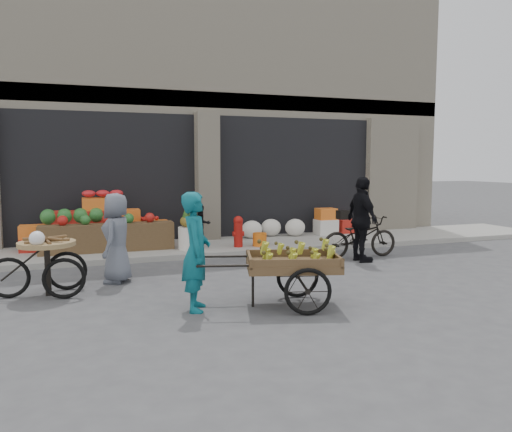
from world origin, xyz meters
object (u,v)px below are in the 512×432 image
object	(u,v)px
seated_person	(201,225)
tricycle_cart	(47,259)
fire_hydrant	(238,230)
bicycle	(360,237)
orange_bucket	(260,240)
banana_cart	(289,260)
vendor_woman	(196,251)
pineapple_bin	(190,238)
vendor_grey	(117,238)
cyclist	(362,219)

from	to	relation	value
seated_person	tricycle_cart	bearing A→B (deg)	-144.23
seated_person	tricycle_cart	world-z (taller)	seated_person
fire_hydrant	bicycle	xyz separation A→B (m)	(2.25, -1.51, -0.05)
tricycle_cart	orange_bucket	bearing A→B (deg)	33.29
orange_bucket	banana_cart	bearing A→B (deg)	-104.68
seated_person	vendor_woman	world-z (taller)	vendor_woman
banana_cart	bicycle	xyz separation A→B (m)	(2.88, 2.87, -0.21)
orange_bucket	pineapple_bin	bearing A→B (deg)	176.42
fire_hydrant	seated_person	world-z (taller)	seated_person
vendor_grey	cyclist	distance (m)	4.86
vendor_woman	vendor_grey	size ratio (longest dim) A/B	1.08
orange_bucket	banana_cart	size ratio (longest dim) A/B	0.14
banana_cart	cyclist	size ratio (longest dim) A/B	1.32
pineapple_bin	orange_bucket	distance (m)	1.61
orange_bucket	cyclist	xyz separation A→B (m)	(1.55, -1.86, 0.60)
orange_bucket	tricycle_cart	bearing A→B (deg)	-149.64
tricycle_cart	cyclist	world-z (taller)	cyclist
cyclist	bicycle	bearing A→B (deg)	-24.84
fire_hydrant	tricycle_cart	xyz separation A→B (m)	(-3.88, -2.61, 0.06)
pineapple_bin	banana_cart	distance (m)	4.46
fire_hydrant	orange_bucket	xyz separation A→B (m)	(0.50, -0.05, -0.23)
pineapple_bin	seated_person	bearing A→B (deg)	56.31
orange_bucket	tricycle_cart	xyz separation A→B (m)	(-4.38, -2.56, 0.30)
orange_bucket	banana_cart	xyz separation A→B (m)	(-1.13, -4.32, 0.39)
tricycle_cart	pineapple_bin	bearing A→B (deg)	46.74
fire_hydrant	vendor_grey	size ratio (longest dim) A/B	0.47
pineapple_bin	fire_hydrant	bearing A→B (deg)	-2.60
seated_person	banana_cart	size ratio (longest dim) A/B	0.40
orange_bucket	cyclist	world-z (taller)	cyclist
bicycle	vendor_woman	bearing A→B (deg)	123.83
fire_hydrant	seated_person	size ratio (longest dim) A/B	0.76
banana_cart	bicycle	size ratio (longest dim) A/B	1.35
vendor_grey	fire_hydrant	bearing A→B (deg)	149.56
vendor_grey	orange_bucket	bearing A→B (deg)	144.57
fire_hydrant	orange_bucket	distance (m)	0.55
seated_person	cyclist	world-z (taller)	cyclist
banana_cart	vendor_grey	xyz separation A→B (m)	(-2.17, 2.30, 0.10)
seated_person	tricycle_cart	xyz separation A→B (m)	(-3.18, -3.26, -0.02)
orange_bucket	vendor_woman	bearing A→B (deg)	-120.63
orange_bucket	vendor_woman	size ratio (longest dim) A/B	0.20
vendor_woman	vendor_grey	world-z (taller)	vendor_woman
fire_hydrant	vendor_woman	xyz separation A→B (m)	(-1.91, -4.11, 0.31)
tricycle_cart	fire_hydrant	bearing A→B (deg)	36.92
orange_bucket	vendor_grey	size ratio (longest dim) A/B	0.21
fire_hydrant	orange_bucket	world-z (taller)	fire_hydrant
seated_person	orange_bucket	bearing A→B (deg)	-40.26
pineapple_bin	seated_person	xyz separation A→B (m)	(0.40, 0.60, 0.21)
seated_person	vendor_woman	distance (m)	4.92
seated_person	tricycle_cart	distance (m)	4.56
seated_person	bicycle	world-z (taller)	seated_person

